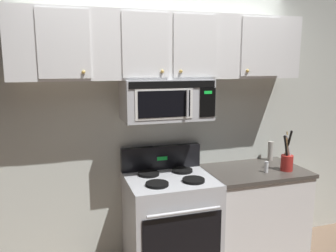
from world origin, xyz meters
name	(u,v)px	position (x,y,z in m)	size (l,w,h in m)	color
back_wall	(158,121)	(0.00, 0.79, 1.35)	(5.20, 0.10, 2.70)	silver
stove_range	(170,224)	(0.00, 0.42, 0.47)	(0.76, 0.69, 1.12)	#B7BABF
over_range_microwave	(166,100)	(0.00, 0.54, 1.58)	(0.76, 0.43, 0.35)	#B7BABF
upper_cabinets	(165,47)	(0.00, 0.57, 2.02)	(2.50, 0.36, 0.55)	silver
counter_segment	(252,213)	(0.84, 0.43, 0.45)	(0.93, 0.65, 0.90)	silver
utensil_crock_red	(287,159)	(1.10, 0.30, 1.01)	(0.11, 0.11, 0.39)	red
salt_shaker	(266,167)	(0.89, 0.31, 0.95)	(0.04, 0.04, 0.10)	white
pepper_mill	(270,151)	(1.15, 0.64, 1.00)	(0.05, 0.05, 0.20)	#B7B2A8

